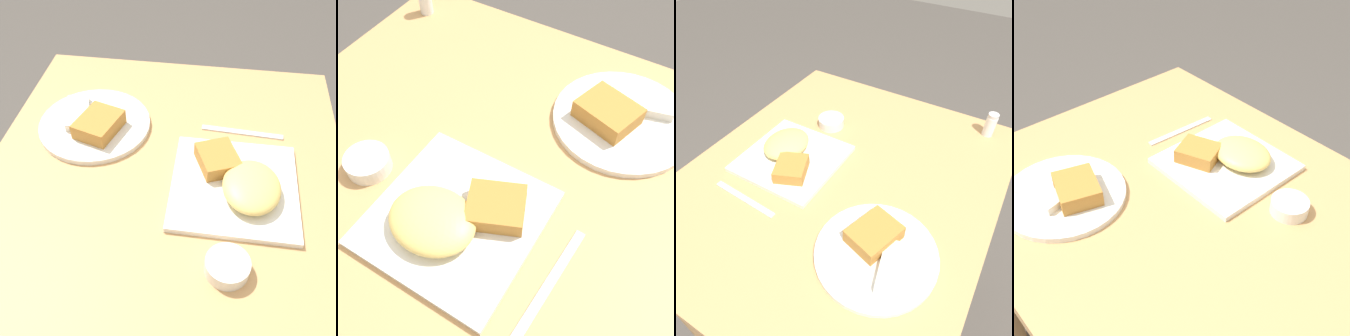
# 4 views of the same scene
# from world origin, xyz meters

# --- Properties ---
(ground_plane) EXTENTS (8.00, 8.00, 0.00)m
(ground_plane) POSITION_xyz_m (0.00, 0.00, 0.00)
(ground_plane) COLOR #4C4742
(dining_table) EXTENTS (1.01, 0.85, 0.77)m
(dining_table) POSITION_xyz_m (0.00, 0.00, 0.67)
(dining_table) COLOR tan
(dining_table) RESTS_ON ground_plane
(plate_square_near) EXTENTS (0.28, 0.28, 0.06)m
(plate_square_near) POSITION_xyz_m (0.01, -0.17, 0.79)
(plate_square_near) COLOR white
(plate_square_near) RESTS_ON dining_table
(plate_oval_far) EXTENTS (0.29, 0.29, 0.05)m
(plate_oval_far) POSITION_xyz_m (0.17, 0.20, 0.78)
(plate_oval_far) COLOR white
(plate_oval_far) RESTS_ON dining_table
(sauce_ramekin) EXTENTS (0.09, 0.09, 0.03)m
(sauce_ramekin) POSITION_xyz_m (-0.20, -0.16, 0.78)
(sauce_ramekin) COLOR white
(sauce_ramekin) RESTS_ON dining_table
(salt_shaker) EXTENTS (0.03, 0.03, 0.08)m
(salt_shaker) POSITION_xyz_m (-0.42, 0.32, 0.80)
(salt_shaker) COLOR white
(salt_shaker) RESTS_ON dining_table
(butter_knife) EXTENTS (0.03, 0.21, 0.00)m
(butter_knife) POSITION_xyz_m (0.20, -0.18, 0.77)
(butter_knife) COLOR silver
(butter_knife) RESTS_ON dining_table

